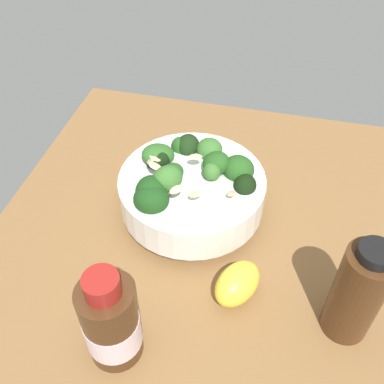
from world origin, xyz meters
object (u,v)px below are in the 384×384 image
Objects in this scene: bottle_tall at (111,323)px; bowl_of_broccoli at (191,188)px; lemon_wedge at (237,284)px; bottle_short at (358,292)px.

bowl_of_broccoli is at bearing -97.98° from bottle_tall.
lemon_wedge is 0.50× the size of bottle_tall.
bowl_of_broccoli reaches higher than lemon_wedge.
bottle_short is (-21.36, 13.21, 1.99)cm from bowl_of_broccoli.
bottle_short is at bearing 175.12° from lemon_wedge.
bottle_tall is 26.01cm from bottle_short.
bowl_of_broccoli is at bearing -31.74° from bottle_short.
bottle_short reaches higher than lemon_wedge.
bottle_tall is (11.74, 9.88, 3.26)cm from lemon_wedge.
bottle_tall is at bearing 82.02° from bowl_of_broccoli.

